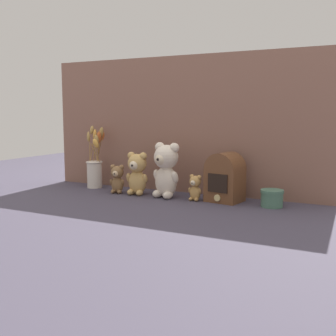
{
  "coord_description": "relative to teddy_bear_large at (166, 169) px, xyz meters",
  "views": [
    {
      "loc": [
        0.91,
        -1.79,
        0.41
      ],
      "look_at": [
        0.0,
        0.02,
        0.14
      ],
      "focal_mm": 45.0,
      "sensor_mm": 36.0,
      "label": 1
    }
  ],
  "objects": [
    {
      "name": "ground_plane",
      "position": [
        -0.0,
        -0.0,
        -0.14
      ],
      "size": [
        4.0,
        4.0,
        0.0
      ],
      "primitive_type": "plane",
      "color": "#3D3847"
    },
    {
      "name": "teddy_bear_medium",
      "position": [
        -0.16,
        -0.0,
        -0.03
      ],
      "size": [
        0.12,
        0.11,
        0.21
      ],
      "color": "tan",
      "rests_on": "ground"
    },
    {
      "name": "vintage_radio",
      "position": [
        0.28,
        0.04,
        -0.03
      ],
      "size": [
        0.17,
        0.15,
        0.23
      ],
      "color": "brown",
      "rests_on": "ground"
    },
    {
      "name": "backdrop_wall",
      "position": [
        -0.0,
        0.17,
        0.21
      ],
      "size": [
        1.53,
        0.02,
        0.7
      ],
      "color": "#845B4C",
      "rests_on": "ground"
    },
    {
      "name": "teddy_bear_tiny",
      "position": [
        0.15,
        -0.01,
        -0.08
      ],
      "size": [
        0.07,
        0.06,
        0.12
      ],
      "color": "tan",
      "rests_on": "ground"
    },
    {
      "name": "flower_vase",
      "position": [
        -0.47,
        0.07,
        -0.03
      ],
      "size": [
        0.12,
        0.14,
        0.34
      ],
      "color": "silver",
      "rests_on": "ground"
    },
    {
      "name": "teddy_bear_small",
      "position": [
        -0.27,
        -0.02,
        -0.06
      ],
      "size": [
        0.08,
        0.07,
        0.15
      ],
      "color": "olive",
      "rests_on": "ground"
    },
    {
      "name": "teddy_bear_large",
      "position": [
        0.0,
        0.0,
        0.0
      ],
      "size": [
        0.15,
        0.13,
        0.27
      ],
      "color": "beige",
      "rests_on": "ground"
    },
    {
      "name": "decorative_tin_tall",
      "position": [
        0.51,
        0.02,
        -0.1
      ],
      "size": [
        0.1,
        0.1,
        0.08
      ],
      "color": "#47705B",
      "rests_on": "ground"
    }
  ]
}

